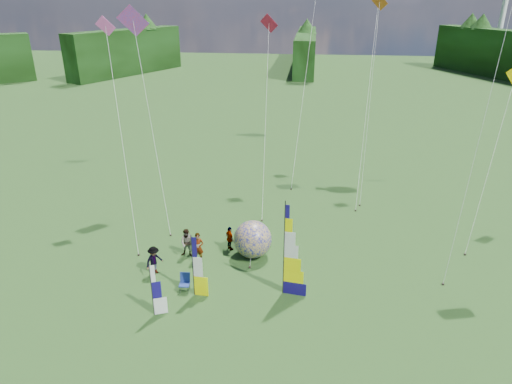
# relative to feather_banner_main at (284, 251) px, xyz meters

# --- Properties ---
(ground) EXTENTS (220.00, 220.00, 0.00)m
(ground) POSITION_rel_feather_banner_main_xyz_m (-0.59, -3.05, -2.66)
(ground) COLOR #2B5420
(ground) RESTS_ON ground
(treeline_ring) EXTENTS (210.00, 210.00, 8.00)m
(treeline_ring) POSITION_rel_feather_banner_main_xyz_m (-0.59, -3.05, 1.34)
(treeline_ring) COLOR #23561E
(treeline_ring) RESTS_ON ground
(feather_banner_main) EXTENTS (1.43, 0.30, 5.31)m
(feather_banner_main) POSITION_rel_feather_banner_main_xyz_m (0.00, 0.00, 0.00)
(feather_banner_main) COLOR #150C5F
(feather_banner_main) RESTS_ON ground
(side_banner_left) EXTENTS (1.00, 0.17, 3.56)m
(side_banner_left) POSITION_rel_feather_banner_main_xyz_m (-4.73, -0.74, -0.87)
(side_banner_left) COLOR #FFF800
(side_banner_left) RESTS_ON ground
(side_banner_far) EXTENTS (0.85, 0.42, 2.93)m
(side_banner_far) POSITION_rel_feather_banner_main_xyz_m (-6.35, -2.64, -1.19)
(side_banner_far) COLOR white
(side_banner_far) RESTS_ON ground
(bol_inflatable) EXTENTS (2.90, 2.90, 2.33)m
(bol_inflatable) POSITION_rel_feather_banner_main_xyz_m (-2.11, 3.61, -1.49)
(bol_inflatable) COLOR #000882
(bol_inflatable) RESTS_ON ground
(spectator_a) EXTENTS (0.69, 0.45, 1.86)m
(spectator_a) POSITION_rel_feather_banner_main_xyz_m (-5.31, 2.66, -1.72)
(spectator_a) COLOR #66594C
(spectator_a) RESTS_ON ground
(spectator_b) EXTENTS (0.92, 0.49, 1.84)m
(spectator_b) POSITION_rel_feather_banner_main_xyz_m (-6.09, 3.11, -1.74)
(spectator_b) COLOR #66594C
(spectator_b) RESTS_ON ground
(spectator_c) EXTENTS (0.97, 1.18, 1.76)m
(spectator_c) POSITION_rel_feather_banner_main_xyz_m (-7.49, 0.98, -1.78)
(spectator_c) COLOR #66594C
(spectator_c) RESTS_ON ground
(spectator_d) EXTENTS (0.87, 0.98, 1.60)m
(spectator_d) POSITION_rel_feather_banner_main_xyz_m (-3.64, 4.17, -1.85)
(spectator_d) COLOR #66594C
(spectator_d) RESTS_ON ground
(camp_chair) EXTENTS (0.65, 0.65, 1.04)m
(camp_chair) POSITION_rel_feather_banner_main_xyz_m (-5.33, -0.48, -2.14)
(camp_chair) COLOR navy
(camp_chair) RESTS_ON ground
(kite_whale) EXTENTS (9.47, 14.99, 16.87)m
(kite_whale) POSITION_rel_feather_banner_main_xyz_m (5.51, 16.38, 5.78)
(kite_whale) COLOR black
(kite_whale) RESTS_ON ground
(kite_rainbow_delta) EXTENTS (10.38, 12.04, 15.02)m
(kite_rainbow_delta) POSITION_rel_feather_banner_main_xyz_m (-9.73, 8.73, 4.85)
(kite_rainbow_delta) COLOR red
(kite_rainbow_delta) RESTS_ON ground
(kite_parafoil) EXTENTS (6.71, 8.90, 17.70)m
(kite_parafoil) POSITION_rel_feather_banner_main_xyz_m (10.13, 4.29, 6.20)
(kite_parafoil) COLOR red
(kite_parafoil) RESTS_ON ground
(small_kite_red) EXTENTS (6.06, 12.17, 14.04)m
(small_kite_red) POSITION_rel_feather_banner_main_xyz_m (-2.30, 13.02, 4.37)
(small_kite_red) COLOR red
(small_kite_red) RESTS_ON ground
(small_kite_orange) EXTENTS (5.82, 9.31, 15.44)m
(small_kite_orange) POSITION_rel_feather_banner_main_xyz_m (5.54, 15.13, 5.06)
(small_kite_orange) COLOR orange
(small_kite_orange) RESTS_ON ground
(small_kite_yellow) EXTENTS (8.16, 10.57, 11.26)m
(small_kite_yellow) POSITION_rel_feather_banner_main_xyz_m (12.75, 8.69, 2.98)
(small_kite_yellow) COLOR #FFCF00
(small_kite_yellow) RESTS_ON ground
(small_kite_pink) EXTENTS (6.24, 9.52, 14.11)m
(small_kite_pink) POSITION_rel_feather_banner_main_xyz_m (-10.88, 6.25, 4.40)
(small_kite_pink) COLOR #FF57C0
(small_kite_pink) RESTS_ON ground
(small_kite_green) EXTENTS (6.66, 12.96, 16.69)m
(small_kite_green) POSITION_rel_feather_banner_main_xyz_m (0.43, 19.41, 5.69)
(small_kite_green) COLOR green
(small_kite_green) RESTS_ON ground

